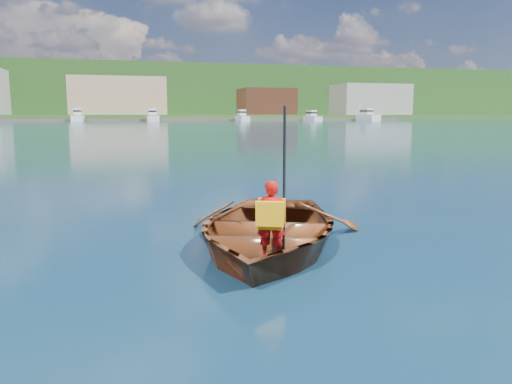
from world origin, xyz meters
name	(u,v)px	position (x,y,z in m)	size (l,w,h in m)	color
ground	(316,252)	(0.00, 0.00, 0.00)	(600.00, 600.00, 0.00)	#111D3F
rowboat	(267,229)	(-0.60, 0.41, 0.27)	(4.17, 4.81, 0.83)	brown
child_paddler	(271,218)	(-0.79, -0.48, 0.62)	(0.44, 0.43, 1.89)	#B20D0A
shoreline	(132,97)	(0.00, 236.61, 10.32)	(400.00, 140.00, 22.00)	#375722
dock	(166,120)	(8.74, 148.00, 0.40)	(160.00, 12.03, 0.80)	#50453D
waterfront_buildings	(110,97)	(-7.74, 165.00, 7.74)	(202.00, 16.00, 14.00)	maroon
marina_yachts	(140,117)	(1.12, 143.31, 1.36)	(137.92, 13.59, 4.23)	silver
hillside_trees	(59,77)	(-32.40, 245.81, 19.47)	(308.66, 74.04, 23.39)	#382314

